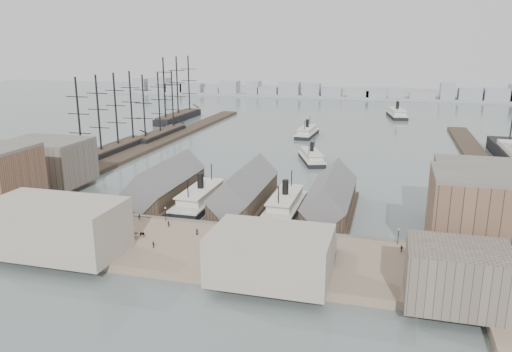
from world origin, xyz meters
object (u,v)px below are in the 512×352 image
(horse_cart_left, at_px, (44,219))
(horse_cart_right, at_px, (240,248))
(horse_cart_center, at_px, (138,234))
(ferry_docked_west, at_px, (201,197))
(tram, at_px, (331,249))

(horse_cart_left, height_order, horse_cart_right, horse_cart_left)
(horse_cart_center, height_order, horse_cart_right, horse_cart_right)
(horse_cart_center, bearing_deg, horse_cart_left, 96.00)
(ferry_docked_west, relative_size, horse_cart_left, 6.50)
(horse_cart_center, distance_m, horse_cart_right, 26.80)
(ferry_docked_west, xyz_separation_m, horse_cart_center, (-3.63, -32.78, 0.25))
(horse_cart_center, bearing_deg, ferry_docked_west, 5.76)
(ferry_docked_west, height_order, horse_cart_right, ferry_docked_west)
(ferry_docked_west, xyz_separation_m, horse_cart_left, (-33.22, -29.63, 0.29))
(horse_cart_left, relative_size, horse_cart_right, 0.97)
(ferry_docked_west, xyz_separation_m, tram, (43.46, -32.04, 1.29))
(ferry_docked_west, relative_size, tram, 2.98)
(ferry_docked_west, bearing_deg, horse_cart_left, -138.27)
(horse_cart_left, bearing_deg, horse_cart_center, -63.16)
(ferry_docked_west, distance_m, horse_cart_center, 32.98)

